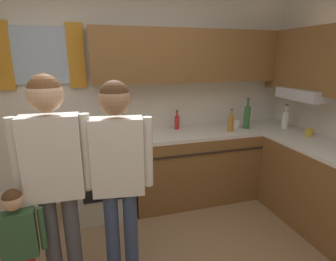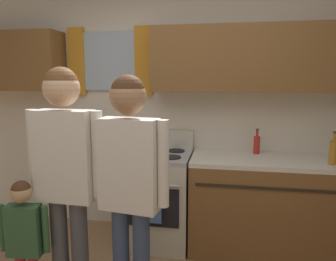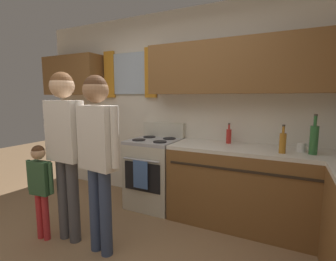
{
  "view_description": "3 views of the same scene",
  "coord_description": "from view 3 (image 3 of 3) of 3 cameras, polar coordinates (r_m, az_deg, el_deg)",
  "views": [
    {
      "loc": [
        -0.32,
        -1.43,
        1.8
      ],
      "look_at": [
        0.32,
        0.7,
        1.18
      ],
      "focal_mm": 28.71,
      "sensor_mm": 36.0,
      "label": 1
    },
    {
      "loc": [
        0.42,
        -1.4,
        1.62
      ],
      "look_at": [
        -0.02,
        1.05,
        1.21
      ],
      "focal_mm": 33.95,
      "sensor_mm": 36.0,
      "label": 2
    },
    {
      "loc": [
        1.36,
        -1.22,
        1.45
      ],
      "look_at": [
        0.28,
        0.96,
        1.12
      ],
      "focal_mm": 26.06,
      "sensor_mm": 36.0,
      "label": 3
    }
  ],
  "objects": [
    {
      "name": "bottle_sauce_red",
      "position": [
        3.03,
        14.03,
        -1.19
      ],
      "size": [
        0.06,
        0.06,
        0.25
      ],
      "color": "red",
      "rests_on": "kitchen_counter_run"
    },
    {
      "name": "stove_oven",
      "position": [
        3.33,
        -3.11,
        -9.47
      ],
      "size": [
        0.62,
        0.67,
        1.1
      ],
      "color": "beige",
      "rests_on": "ground"
    },
    {
      "name": "bottle_oil_amber",
      "position": [
        2.67,
        25.24,
        -2.54
      ],
      "size": [
        0.06,
        0.06,
        0.29
      ],
      "color": "#B27223",
      "rests_on": "kitchen_counter_run"
    },
    {
      "name": "adult_in_plaid",
      "position": [
        2.27,
        -16.09,
        -3.15
      ],
      "size": [
        0.51,
        0.22,
        1.64
      ],
      "color": "#38476B",
      "rests_on": "ground"
    },
    {
      "name": "back_wall_unit",
      "position": [
        3.31,
        3.36,
        8.35
      ],
      "size": [
        4.6,
        0.42,
        2.6
      ],
      "color": "silver",
      "rests_on": "ground"
    },
    {
      "name": "mug_ceramic_white",
      "position": [
        2.83,
        28.83,
        -3.48
      ],
      "size": [
        0.13,
        0.08,
        0.09
      ],
      "color": "white",
      "rests_on": "kitchen_counter_run"
    },
    {
      "name": "kitchen_counter_run",
      "position": [
        2.61,
        28.35,
        -15.77
      ],
      "size": [
        2.17,
        1.91,
        0.9
      ],
      "color": "brown",
      "rests_on": "ground"
    },
    {
      "name": "bottle_wine_green",
      "position": [
        2.75,
        30.96,
        -1.73
      ],
      "size": [
        0.08,
        0.08,
        0.39
      ],
      "color": "#2D6633",
      "rests_on": "kitchen_counter_run"
    },
    {
      "name": "adult_holding_child",
      "position": [
        2.59,
        -22.98,
        -1.46
      ],
      "size": [
        0.52,
        0.23,
        1.69
      ],
      "color": "#4C4C51",
      "rests_on": "ground"
    },
    {
      "name": "small_child",
      "position": [
        2.81,
        -27.72,
        -10.45
      ],
      "size": [
        0.33,
        0.13,
        0.98
      ],
      "color": "red",
      "rests_on": "ground"
    }
  ]
}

